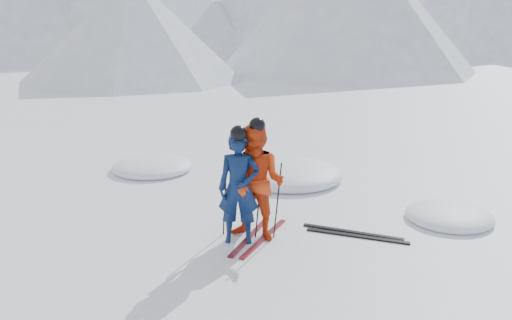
% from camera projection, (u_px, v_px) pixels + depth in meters
% --- Properties ---
extents(ground, '(160.00, 160.00, 0.00)m').
position_uv_depth(ground, '(338.00, 241.00, 8.78)').
color(ground, white).
rests_on(ground, ground).
extents(skier_blue, '(0.75, 0.59, 1.80)m').
position_uv_depth(skier_blue, '(239.00, 188.00, 8.53)').
color(skier_blue, '#0B1C44').
rests_on(skier_blue, ground).
extents(skier_red, '(0.98, 0.79, 1.90)m').
position_uv_depth(skier_red, '(257.00, 183.00, 8.63)').
color(skier_red, red).
rests_on(skier_red, ground).
extents(pole_blue_left, '(0.12, 0.08, 1.20)m').
position_uv_depth(pole_blue_left, '(225.00, 201.00, 8.84)').
color(pole_blue_left, black).
rests_on(pole_blue_left, ground).
extents(pole_blue_right, '(0.12, 0.07, 1.20)m').
position_uv_depth(pole_blue_right, '(259.00, 203.00, 8.77)').
color(pole_blue_right, black).
rests_on(pole_blue_right, ground).
extents(pole_red_left, '(0.13, 0.10, 1.27)m').
position_uv_depth(pole_red_left, '(245.00, 195.00, 9.04)').
color(pole_red_left, black).
rests_on(pole_red_left, ground).
extents(pole_red_right, '(0.13, 0.09, 1.27)m').
position_uv_depth(pole_red_right, '(278.00, 201.00, 8.77)').
color(pole_red_right, black).
rests_on(pole_red_right, ground).
extents(ski_worn_left, '(0.17, 1.70, 0.03)m').
position_uv_depth(ski_worn_left, '(250.00, 236.00, 8.92)').
color(ski_worn_left, black).
rests_on(ski_worn_left, ground).
extents(ski_worn_right, '(0.29, 1.70, 0.03)m').
position_uv_depth(ski_worn_right, '(264.00, 238.00, 8.85)').
color(ski_worn_right, black).
rests_on(ski_worn_right, ground).
extents(ski_loose_a, '(1.70, 0.23, 0.03)m').
position_uv_depth(ski_loose_a, '(352.00, 232.00, 9.09)').
color(ski_loose_a, black).
rests_on(ski_loose_a, ground).
extents(ski_loose_b, '(1.70, 0.17, 0.03)m').
position_uv_depth(ski_loose_b, '(357.00, 236.00, 8.92)').
color(ski_loose_b, black).
rests_on(ski_loose_b, ground).
extents(snow_lumps, '(10.00, 5.17, 0.52)m').
position_uv_depth(snow_lumps, '(282.00, 186.00, 11.56)').
color(snow_lumps, white).
rests_on(snow_lumps, ground).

